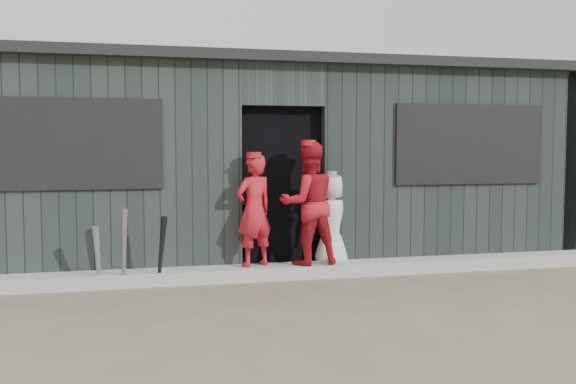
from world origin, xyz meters
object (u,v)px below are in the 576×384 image
object	(u,v)px
player_red_left	(254,210)
player_grey_back	(330,223)
dugout	(260,163)
bat_left	(98,258)
bat_right	(161,252)
bat_mid	(124,249)
player_red_right	(308,203)

from	to	relation	value
player_red_left	player_grey_back	bearing A→B (deg)	166.88
dugout	bat_left	bearing A→B (deg)	-138.43
bat_left	bat_right	size ratio (longest dim) A/B	0.91
bat_right	player_grey_back	size ratio (longest dim) A/B	0.65
bat_mid	player_red_left	world-z (taller)	player_red_left
bat_mid	player_red_right	distance (m)	2.14
bat_left	dugout	bearing A→B (deg)	41.57
bat_mid	player_red_right	bearing A→B (deg)	5.24
bat_left	player_red_left	distance (m)	1.79
bat_left	player_red_left	bearing A→B (deg)	7.03
bat_right	player_red_right	bearing A→B (deg)	6.33
bat_left	player_grey_back	distance (m)	2.73
player_grey_back	player_red_left	bearing A→B (deg)	-8.34
bat_mid	player_red_left	bearing A→B (deg)	8.60
player_grey_back	dugout	xyz separation A→B (m)	(-0.59, 1.45, 0.69)
player_grey_back	dugout	bearing A→B (deg)	-88.06
bat_left	player_red_left	world-z (taller)	player_red_left
player_red_left	dugout	distance (m)	1.77
bat_mid	player_red_right	world-z (taller)	player_red_right
bat_left	bat_right	xyz separation A→B (m)	(0.66, -0.00, 0.04)
bat_mid	player_grey_back	size ratio (longest dim) A/B	0.73
bat_left	dugout	distance (m)	2.97
player_red_right	dugout	world-z (taller)	dugout
bat_left	dugout	size ratio (longest dim) A/B	0.09
bat_mid	dugout	size ratio (longest dim) A/B	0.11
bat_left	player_red_right	xyz separation A→B (m)	(2.35, 0.18, 0.51)
bat_right	player_grey_back	world-z (taller)	player_grey_back
dugout	bat_right	bearing A→B (deg)	-127.69
bat_left	bat_right	bearing A→B (deg)	-0.35
bat_right	dugout	distance (m)	2.53
bat_mid	bat_right	world-z (taller)	bat_mid
bat_left	bat_mid	distance (m)	0.28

